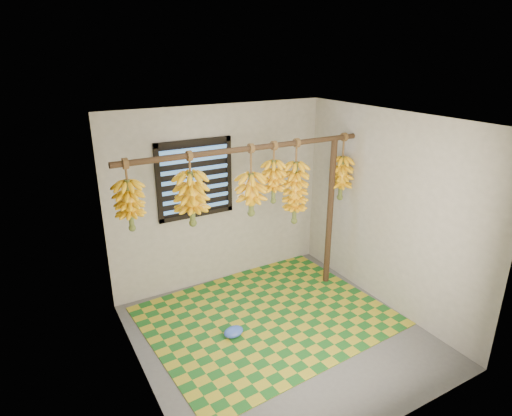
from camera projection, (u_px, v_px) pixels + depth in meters
floor at (280, 335)px, 4.82m from camera, size 3.00×3.00×0.01m
ceiling at (285, 120)px, 3.99m from camera, size 3.00×3.00×0.01m
wall_back at (220, 197)px, 5.63m from camera, size 3.00×0.01×2.40m
wall_left at (137, 273)px, 3.71m from camera, size 0.01×3.00×2.40m
wall_right at (388, 212)px, 5.10m from camera, size 0.01×3.00×2.40m
window at (195, 179)px, 5.34m from camera, size 1.00×0.04×1.00m
hanging_pole at (249, 149)px, 4.70m from camera, size 3.00×0.06×0.06m
support_post at (330, 214)px, 5.60m from camera, size 0.08×0.08×2.00m
woven_mat at (267, 316)px, 5.16m from camera, size 2.88×2.37×0.01m
plastic_bag at (234, 332)px, 4.78m from camera, size 0.27×0.22×0.10m
banana_bunch_a at (130, 205)px, 4.22m from camera, size 0.30×0.30×0.74m
banana_bunch_b at (192, 199)px, 4.53m from camera, size 0.36×0.36×0.81m
banana_bunch_c at (251, 194)px, 4.89m from camera, size 0.32×0.32×0.83m
banana_bunch_d at (273, 181)px, 4.99m from camera, size 0.28×0.28×0.73m
banana_bunch_e at (295, 193)px, 5.20m from camera, size 0.31×0.31×1.05m
banana_bunch_f at (341, 178)px, 5.51m from camera, size 0.28×0.28×0.86m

